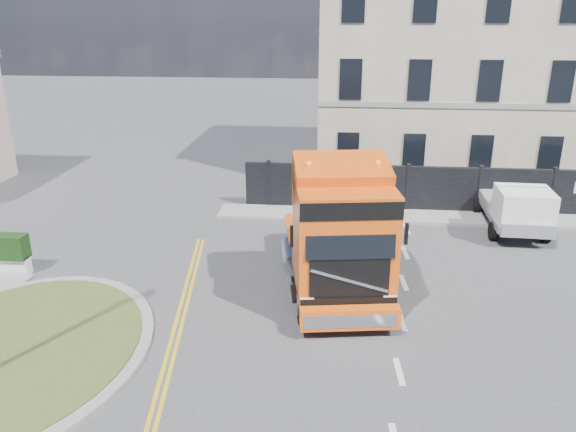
# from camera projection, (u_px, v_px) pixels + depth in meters

# --- Properties ---
(ground) EXTENTS (120.00, 120.00, 0.00)m
(ground) POSITION_uv_depth(u_px,v_px,m) (298.00, 309.00, 16.35)
(ground) COLOR #424244
(ground) RESTS_ON ground
(traffic_island) EXTENTS (6.80, 6.80, 0.17)m
(traffic_island) POSITION_uv_depth(u_px,v_px,m) (12.00, 352.00, 14.14)
(traffic_island) COLOR gray
(traffic_island) RESTS_ON ground
(hoarding_fence) EXTENTS (18.80, 0.25, 2.00)m
(hoarding_fence) POSITION_uv_depth(u_px,v_px,m) (468.00, 191.00, 23.84)
(hoarding_fence) COLOR black
(hoarding_fence) RESTS_ON ground
(georgian_building) EXTENTS (12.30, 10.30, 12.80)m
(georgian_building) POSITION_uv_depth(u_px,v_px,m) (438.00, 60.00, 29.27)
(georgian_building) COLOR beige
(georgian_building) RESTS_ON ground
(pavement_far) EXTENTS (20.00, 1.60, 0.12)m
(pavement_far) POSITION_uv_depth(u_px,v_px,m) (456.00, 218.00, 23.37)
(pavement_far) COLOR gray
(pavement_far) RESTS_ON ground
(truck) EXTENTS (3.65, 7.37, 4.23)m
(truck) POSITION_uv_depth(u_px,v_px,m) (339.00, 238.00, 16.50)
(truck) COLOR black
(truck) RESTS_ON ground
(flatbed_pickup) EXTENTS (2.16, 4.90, 2.01)m
(flatbed_pickup) POSITION_uv_depth(u_px,v_px,m) (518.00, 209.00, 21.39)
(flatbed_pickup) COLOR gray
(flatbed_pickup) RESTS_ON ground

